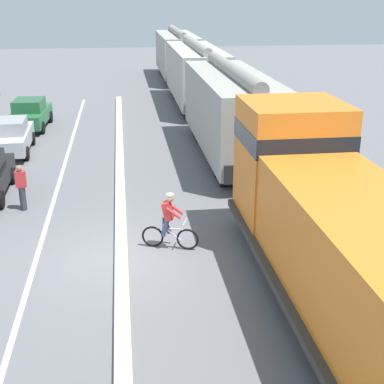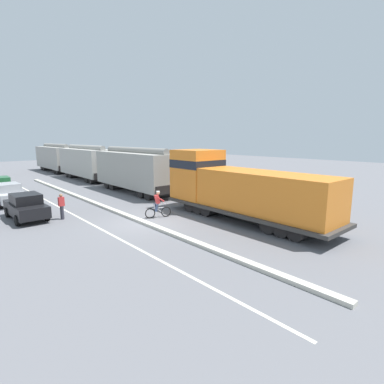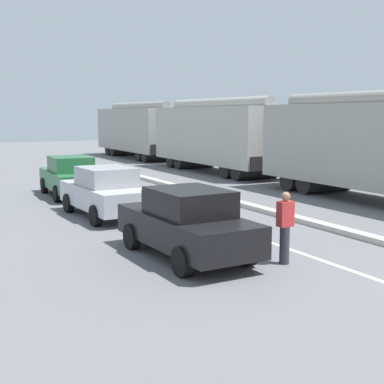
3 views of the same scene
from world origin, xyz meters
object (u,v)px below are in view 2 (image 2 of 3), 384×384
object	(u,v)px
locomotive	(235,190)
parked_car_green	(0,186)
parked_car_silver	(8,194)
hopper_car_middle	(86,163)
pedestrian_by_cars	(62,206)
hopper_car_lead	(135,170)
cyclist	(158,205)
parked_car_black	(26,206)
hopper_car_trailing	(56,158)

from	to	relation	value
locomotive	parked_car_green	xyz separation A→B (m)	(-9.82, 18.90, -0.98)
locomotive	parked_car_silver	xyz separation A→B (m)	(-10.02, 14.06, -0.98)
hopper_car_middle	parked_car_green	size ratio (longest dim) A/B	2.48
hopper_car_middle	pedestrian_by_cars	world-z (taller)	hopper_car_middle
hopper_car_lead	cyclist	distance (m)	9.65
hopper_car_lead	parked_car_black	size ratio (longest dim) A/B	2.50
parked_car_silver	cyclist	bearing A→B (deg)	-59.23
parked_car_green	cyclist	bearing A→B (deg)	-68.31
locomotive	parked_car_silver	size ratio (longest dim) A/B	2.72
parked_car_green	hopper_car_lead	bearing A→B (deg)	-34.48
parked_car_black	hopper_car_middle	bearing A→B (deg)	56.89
hopper_car_middle	parked_car_silver	world-z (taller)	hopper_car_middle
hopper_car_lead	hopper_car_middle	size ratio (longest dim) A/B	1.00
locomotive	hopper_car_lead	xyz separation A→B (m)	(0.00, 12.16, 0.28)
cyclist	pedestrian_by_cars	world-z (taller)	cyclist
hopper_car_trailing	pedestrian_by_cars	bearing A→B (deg)	-106.36
locomotive	parked_car_green	size ratio (longest dim) A/B	2.72
hopper_car_trailing	cyclist	world-z (taller)	hopper_car_trailing
hopper_car_middle	parked_car_green	bearing A→B (deg)	-153.71
hopper_car_lead	locomotive	bearing A→B (deg)	-90.00
hopper_car_middle	parked_car_silver	bearing A→B (deg)	-135.95
hopper_car_middle	parked_car_green	world-z (taller)	hopper_car_middle
parked_car_silver	hopper_car_lead	bearing A→B (deg)	-10.75
parked_car_silver	parked_car_black	bearing A→B (deg)	-89.91
locomotive	pedestrian_by_cars	bearing A→B (deg)	140.51
hopper_car_middle	locomotive	bearing A→B (deg)	-90.00
parked_car_black	parked_car_silver	xyz separation A→B (m)	(-0.01, 5.66, 0.00)
hopper_car_middle	cyclist	bearing A→B (deg)	-100.03
locomotive	hopper_car_lead	size ratio (longest dim) A/B	1.10
hopper_car_middle	hopper_car_trailing	size ratio (longest dim) A/B	1.00
pedestrian_by_cars	locomotive	bearing A→B (deg)	-39.49
hopper_car_trailing	cyclist	xyz separation A→B (m)	(-3.62, -32.06, -1.26)
cyclist	pedestrian_by_cars	xyz separation A→B (m)	(-4.74, 3.59, 0.03)
locomotive	hopper_car_trailing	bearing A→B (deg)	90.00
hopper_car_trailing	parked_car_black	world-z (taller)	hopper_car_trailing
hopper_car_lead	parked_car_black	world-z (taller)	hopper_car_lead
hopper_car_trailing	parked_car_green	size ratio (longest dim) A/B	2.48
parked_car_green	cyclist	size ratio (longest dim) A/B	2.49
hopper_car_lead	pedestrian_by_cars	xyz separation A→B (m)	(-8.36, -5.27, -1.23)
parked_car_black	pedestrian_by_cars	size ratio (longest dim) A/B	2.62
locomotive	parked_car_black	xyz separation A→B (m)	(-10.02, 8.40, -0.98)
parked_car_green	parked_car_silver	bearing A→B (deg)	-92.37
parked_car_black	pedestrian_by_cars	bearing A→B (deg)	-42.34
locomotive	parked_car_green	world-z (taller)	locomotive
hopper_car_middle	hopper_car_trailing	distance (m)	11.60
hopper_car_middle	cyclist	size ratio (longest dim) A/B	6.18
hopper_car_middle	parked_car_green	distance (m)	11.03
locomotive	hopper_car_middle	bearing A→B (deg)	90.00
pedestrian_by_cars	hopper_car_lead	bearing A→B (deg)	32.24
parked_car_black	cyclist	xyz separation A→B (m)	(6.40, -5.10, 0.00)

